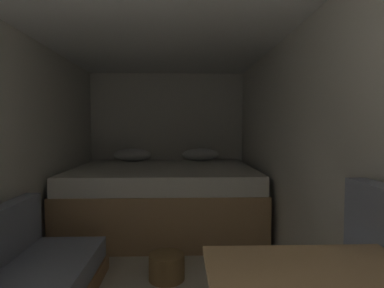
{
  "coord_description": "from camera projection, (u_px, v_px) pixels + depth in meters",
  "views": [
    {
      "loc": [
        0.2,
        -0.35,
        1.2
      ],
      "look_at": [
        0.3,
        2.64,
        1.04
      ],
      "focal_mm": 29.86,
      "sensor_mm": 36.0,
      "label": 1
    }
  ],
  "objects": [
    {
      "name": "bed",
      "position": [
        164.0,
        196.0,
        3.82
      ],
      "size": [
        2.1,
        1.71,
        0.91
      ],
      "color": "tan",
      "rests_on": "ground"
    },
    {
      "name": "wall_back",
      "position": [
        167.0,
        142.0,
        4.71
      ],
      "size": [
        2.32,
        0.05,
        1.99
      ],
      "primitive_type": "cube",
      "color": "silver",
      "rests_on": "ground"
    },
    {
      "name": "wall_right",
      "position": [
        310.0,
        156.0,
        2.3
      ],
      "size": [
        0.05,
        4.85,
        1.99
      ],
      "primitive_type": "cube",
      "color": "silver",
      "rests_on": "ground"
    },
    {
      "name": "wicker_basket",
      "position": [
        167.0,
        267.0,
        2.52
      ],
      "size": [
        0.28,
        0.28,
        0.2
      ],
      "color": "olive",
      "rests_on": "ground"
    },
    {
      "name": "ceiling_slab",
      "position": [
        152.0,
        10.0,
        2.21
      ],
      "size": [
        2.32,
        4.85,
        0.05
      ],
      "primitive_type": "cube",
      "color": "white",
      "rests_on": "wall_left"
    }
  ]
}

